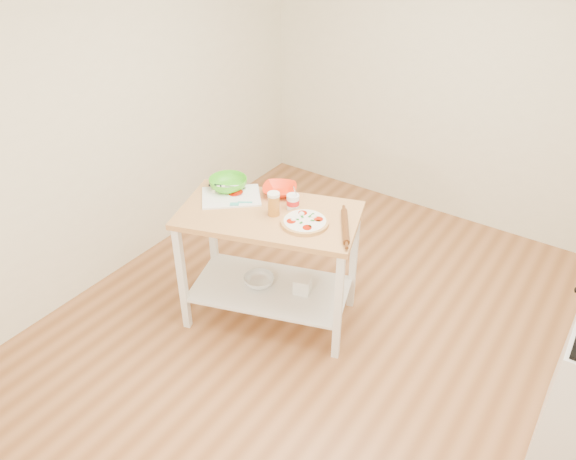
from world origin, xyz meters
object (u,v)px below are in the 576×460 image
(prep_island, at_px, (269,244))
(shelf_bin, at_px, (302,285))
(cutting_board, at_px, (231,196))
(shelf_glass_bowl, at_px, (259,281))
(pizza, at_px, (305,222))
(green_bowl, at_px, (228,184))
(yogurt_tub, at_px, (293,202))
(spatula, at_px, (240,203))
(beer_pint, at_px, (274,204))
(orange_bowl, at_px, (280,190))
(knife, at_px, (222,186))
(rolling_pin, at_px, (345,226))

(prep_island, bearing_deg, shelf_bin, 23.98)
(cutting_board, xyz_separation_m, shelf_glass_bowl, (0.25, -0.04, -0.61))
(pizza, height_order, shelf_bin, pizza)
(green_bowl, distance_m, shelf_glass_bowl, 0.74)
(cutting_board, bearing_deg, yogurt_tub, -27.32)
(spatula, xyz_separation_m, shelf_bin, (0.44, 0.13, -0.60))
(prep_island, bearing_deg, spatula, -172.43)
(green_bowl, relative_size, shelf_bin, 2.35)
(spatula, height_order, beer_pint, beer_pint)
(cutting_board, height_order, orange_bowl, orange_bowl)
(beer_pint, relative_size, yogurt_tub, 0.88)
(knife, height_order, shelf_bin, knife)
(orange_bowl, bearing_deg, beer_pint, -62.83)
(spatula, bearing_deg, cutting_board, 124.53)
(orange_bowl, distance_m, yogurt_tub, 0.22)
(prep_island, height_order, cutting_board, cutting_board)
(spatula, height_order, green_bowl, green_bowl)
(pizza, height_order, spatula, pizza)
(beer_pint, bearing_deg, knife, 170.85)
(prep_island, height_order, shelf_glass_bowl, prep_island)
(rolling_pin, relative_size, shelf_glass_bowl, 1.68)
(shelf_bin, bearing_deg, orange_bowl, 152.68)
(pizza, height_order, green_bowl, green_bowl)
(spatula, distance_m, knife, 0.28)
(orange_bowl, relative_size, green_bowl, 0.89)
(rolling_pin, bearing_deg, prep_island, -168.06)
(knife, height_order, beer_pint, beer_pint)
(pizza, distance_m, yogurt_tub, 0.21)
(knife, relative_size, green_bowl, 0.94)
(rolling_pin, bearing_deg, beer_pint, -167.18)
(spatula, distance_m, beer_pint, 0.27)
(pizza, distance_m, cutting_board, 0.62)
(orange_bowl, bearing_deg, yogurt_tub, -31.37)
(pizza, distance_m, green_bowl, 0.71)
(cutting_board, distance_m, spatula, 0.14)
(knife, distance_m, shelf_bin, 0.91)
(pizza, bearing_deg, cutting_board, 179.83)
(shelf_glass_bowl, bearing_deg, spatula, -174.73)
(pizza, xyz_separation_m, knife, (-0.75, 0.06, 0.00))
(pizza, xyz_separation_m, yogurt_tub, (-0.17, 0.12, 0.04))
(prep_island, xyz_separation_m, spatula, (-0.22, -0.03, 0.27))
(rolling_pin, bearing_deg, knife, -178.50)
(green_bowl, bearing_deg, shelf_bin, -0.45)
(pizza, distance_m, beer_pint, 0.24)
(prep_island, distance_m, beer_pint, 0.34)
(pizza, xyz_separation_m, rolling_pin, (0.25, 0.09, 0.01))
(yogurt_tub, xyz_separation_m, rolling_pin, (0.42, -0.03, -0.03))
(cutting_board, bearing_deg, prep_island, -45.40)
(cutting_board, distance_m, yogurt_tub, 0.46)
(beer_pint, bearing_deg, rolling_pin, 12.82)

